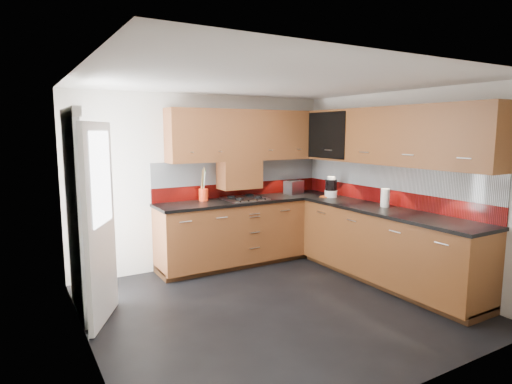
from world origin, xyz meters
TOP-DOWN VIEW (x-y plane):
  - room at (0.00, 0.00)m, footprint 4.00×3.80m
  - base_cabinets at (1.07, 0.72)m, footprint 2.70×3.20m
  - countertop at (1.05, 0.70)m, footprint 2.72×3.22m
  - backsplash at (1.28, 0.93)m, footprint 2.70×3.20m
  - upper_cabinets at (1.23, 0.78)m, footprint 2.50×3.20m
  - extractor_hood at (0.45, 1.64)m, footprint 0.60×0.33m
  - glass_cabinet at (1.71, 1.07)m, footprint 0.32×0.80m
  - back_door at (-1.78, 0.75)m, footprint 0.42×1.19m
  - gas_hob at (0.45, 1.47)m, footprint 0.57×0.50m
  - utensil_pot at (-0.10, 1.67)m, footprint 0.13×0.13m
  - toaster at (1.37, 1.58)m, footprint 0.33×0.25m
  - food_processor at (1.64, 1.02)m, footprint 0.18×0.18m
  - paper_towel at (1.71, 0.05)m, footprint 0.12×0.12m
  - orange_cloth at (1.59, 1.08)m, footprint 0.17×0.16m

SIDE VIEW (x-z plane):
  - base_cabinets at x=1.07m, z-range -0.04..0.91m
  - countertop at x=1.05m, z-range 0.90..0.94m
  - orange_cloth at x=1.59m, z-range 0.94..0.95m
  - gas_hob at x=0.45m, z-range 0.93..0.98m
  - back_door at x=-1.78m, z-range 0.01..2.05m
  - toaster at x=1.37m, z-range 0.94..1.15m
  - utensil_pot at x=-0.10m, z-range 0.81..1.28m
  - paper_towel at x=1.71m, z-range 0.94..1.17m
  - food_processor at x=1.64m, z-range 0.93..1.23m
  - backsplash at x=1.28m, z-range 0.94..1.48m
  - extractor_hood at x=0.45m, z-range 1.08..1.48m
  - room at x=0.00m, z-range 0.18..2.82m
  - upper_cabinets at x=1.23m, z-range 1.48..2.20m
  - glass_cabinet at x=1.71m, z-range 1.54..2.20m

